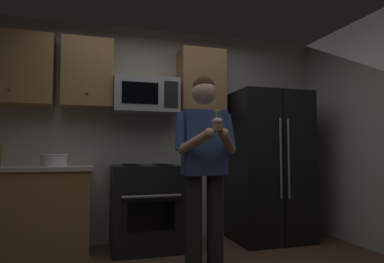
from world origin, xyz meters
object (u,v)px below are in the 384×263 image
Objects in this scene: bowl_large_white at (54,160)px; oven_range at (146,207)px; refrigerator at (268,166)px; person at (205,160)px; microwave at (146,96)px; cupcake at (218,124)px.

oven_range is at bearing 0.11° from bowl_large_white.
person is at bearing -142.57° from refrigerator.
bowl_large_white is (-0.97, -0.00, 0.53)m from oven_range.
person is (0.38, -1.02, -0.72)m from microwave.
bowl_large_white is 0.16× the size of person.
microwave is 0.42× the size of person.
refrigerator reaches higher than cupcake.
person is 10.13× the size of cupcake.
oven_range is 0.53× the size of person.
refrigerator reaches higher than oven_range.
oven_range is 5.36× the size of cupcake.
person reaches higher than bowl_large_white.
microwave is 4.26× the size of cupcake.
cupcake is (-1.12, -1.19, 0.39)m from refrigerator.
refrigerator is at bearing -6.03° from microwave.
refrigerator is (1.50, -0.04, 0.44)m from oven_range.
cupcake is at bearing -133.36° from refrigerator.
oven_range is 1.10m from bowl_large_white.
microwave is 1.72m from refrigerator.
cupcake is (-0.00, -0.33, 0.30)m from person.
bowl_large_white is at bearing 137.72° from cupcake.
microwave is at bearing 105.78° from cupcake.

